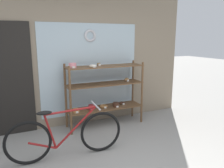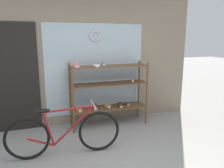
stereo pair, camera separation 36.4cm
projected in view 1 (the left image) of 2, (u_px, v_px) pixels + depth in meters
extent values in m
cube|color=gray|center=(80.00, 44.00, 4.46)|extent=(4.84, 0.08, 3.35)
cube|color=#A3B7C1|center=(90.00, 70.00, 4.61)|extent=(2.11, 0.02, 1.90)
cube|color=black|center=(9.00, 80.00, 3.99)|extent=(0.84, 0.03, 2.10)
torus|color=#B7B7BC|center=(90.00, 36.00, 4.45)|extent=(0.26, 0.06, 0.26)
cylinder|color=brown|center=(70.00, 101.00, 4.03)|extent=(0.04, 0.04, 1.31)
cylinder|color=brown|center=(142.00, 93.00, 4.65)|extent=(0.04, 0.04, 1.31)
cylinder|color=brown|center=(66.00, 96.00, 4.38)|extent=(0.04, 0.04, 1.31)
cylinder|color=brown|center=(133.00, 89.00, 5.00)|extent=(0.04, 0.04, 1.31)
cube|color=brown|center=(105.00, 108.00, 4.57)|extent=(1.59, 0.44, 0.02)
cube|color=brown|center=(105.00, 84.00, 4.47)|extent=(1.59, 0.44, 0.02)
cube|color=brown|center=(105.00, 66.00, 4.39)|extent=(1.59, 0.44, 0.02)
cylinder|color=pink|center=(73.00, 65.00, 4.10)|extent=(0.14, 0.14, 0.09)
cube|color=white|center=(74.00, 67.00, 4.04)|extent=(0.05, 0.00, 0.04)
torus|color=beige|center=(93.00, 66.00, 4.21)|extent=(0.15, 0.15, 0.04)
cube|color=white|center=(94.00, 67.00, 4.13)|extent=(0.05, 0.00, 0.04)
torus|color=#B27A42|center=(104.00, 106.00, 4.57)|extent=(0.16, 0.16, 0.05)
cube|color=white|center=(105.00, 108.00, 4.50)|extent=(0.05, 0.00, 0.04)
ellipsoid|color=#AD7F4C|center=(127.00, 79.00, 4.71)|extent=(0.10, 0.09, 0.07)
cube|color=white|center=(128.00, 81.00, 4.66)|extent=(0.05, 0.00, 0.04)
ellipsoid|color=brown|center=(99.00, 64.00, 4.45)|extent=(0.08, 0.07, 0.06)
cube|color=white|center=(100.00, 65.00, 4.41)|extent=(0.05, 0.00, 0.04)
torus|color=#4C2D1E|center=(122.00, 103.00, 4.81)|extent=(0.14, 0.14, 0.04)
cube|color=white|center=(124.00, 104.00, 4.74)|extent=(0.05, 0.00, 0.04)
cylinder|color=maroon|center=(91.00, 107.00, 4.40)|extent=(0.11, 0.11, 0.11)
cube|color=white|center=(92.00, 110.00, 4.35)|extent=(0.05, 0.00, 0.04)
cylinder|color=#C67F42|center=(76.00, 110.00, 4.28)|extent=(0.13, 0.13, 0.07)
cube|color=white|center=(77.00, 112.00, 4.21)|extent=(0.05, 0.00, 0.04)
cylinder|color=#422619|center=(116.00, 104.00, 4.62)|extent=(0.14, 0.14, 0.08)
cube|color=white|center=(118.00, 107.00, 4.56)|extent=(0.05, 0.00, 0.04)
torus|color=black|center=(28.00, 143.00, 3.12)|extent=(0.67, 0.09, 0.66)
torus|color=black|center=(101.00, 132.00, 3.50)|extent=(0.67, 0.09, 0.66)
cylinder|color=maroon|center=(76.00, 127.00, 3.33)|extent=(0.65, 0.07, 0.61)
cylinder|color=maroon|center=(71.00, 111.00, 3.25)|extent=(0.77, 0.08, 0.07)
cylinder|color=maroon|center=(50.00, 132.00, 3.20)|extent=(0.17, 0.04, 0.55)
cylinder|color=maroon|center=(42.00, 146.00, 3.20)|extent=(0.40, 0.06, 0.18)
ellipsoid|color=black|center=(44.00, 113.00, 3.12)|extent=(0.23, 0.10, 0.06)
cylinder|color=#B2B2B7|center=(96.00, 105.00, 3.37)|extent=(0.05, 0.46, 0.02)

